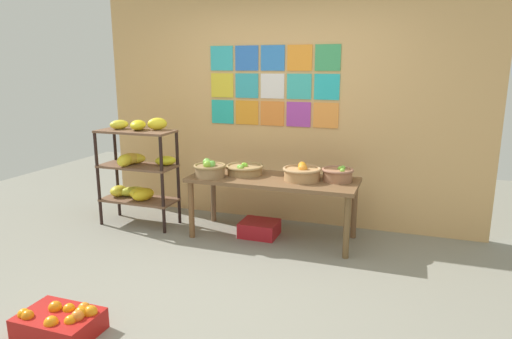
{
  "coord_description": "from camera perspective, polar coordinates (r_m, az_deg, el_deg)",
  "views": [
    {
      "loc": [
        1.38,
        -3.15,
        1.78
      ],
      "look_at": [
        -0.08,
        1.04,
        0.76
      ],
      "focal_mm": 31.47,
      "sensor_mm": 36.0,
      "label": 1
    }
  ],
  "objects": [
    {
      "name": "back_wall_with_art",
      "position": [
        5.14,
        3.61,
        9.31
      ],
      "size": [
        4.46,
        0.07,
        2.92
      ],
      "color": "tan",
      "rests_on": "ground"
    },
    {
      "name": "produce_crate_under_table",
      "position": [
        4.88,
        0.44,
        -7.5
      ],
      "size": [
        0.39,
        0.34,
        0.16
      ],
      "primitive_type": "cube",
      "color": "#AD1A21",
      "rests_on": "ground"
    },
    {
      "name": "banana_shelf_unit",
      "position": [
        5.26,
        -14.86,
        0.49
      ],
      "size": [
        0.89,
        0.45,
        1.23
      ],
      "color": "black",
      "rests_on": "ground"
    },
    {
      "name": "fruit_basket_centre",
      "position": [
        4.6,
        10.35,
        -0.55
      ],
      "size": [
        0.32,
        0.32,
        0.15
      ],
      "color": "#A36C4B",
      "rests_on": "display_table"
    },
    {
      "name": "orange_crate_foreground",
      "position": [
        3.48,
        -23.6,
        -17.34
      ],
      "size": [
        0.53,
        0.36,
        0.21
      ],
      "color": "#AF1713",
      "rests_on": "ground"
    },
    {
      "name": "ground",
      "position": [
        3.87,
        -4.09,
        -14.53
      ],
      "size": [
        9.52,
        9.52,
        0.0
      ],
      "primitive_type": "plane",
      "color": "gray"
    },
    {
      "name": "fruit_basket_back_left",
      "position": [
        4.81,
        -1.46,
        0.07
      ],
      "size": [
        0.41,
        0.41,
        0.13
      ],
      "color": "#A17D4D",
      "rests_on": "display_table"
    },
    {
      "name": "fruit_basket_left",
      "position": [
        4.58,
        5.86,
        -0.39
      ],
      "size": [
        0.39,
        0.39,
        0.18
      ],
      "color": "tan",
      "rests_on": "display_table"
    },
    {
      "name": "fruit_basket_right",
      "position": [
        4.71,
        -5.92,
        0.05
      ],
      "size": [
        0.34,
        0.34,
        0.18
      ],
      "color": "olive",
      "rests_on": "display_table"
    },
    {
      "name": "display_table",
      "position": [
        4.68,
        2.16,
        -1.94
      ],
      "size": [
        1.75,
        0.68,
        0.66
      ],
      "color": "brown",
      "rests_on": "ground"
    }
  ]
}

